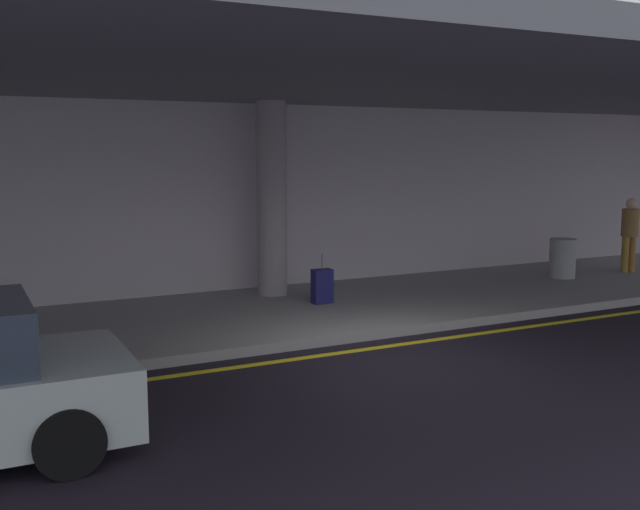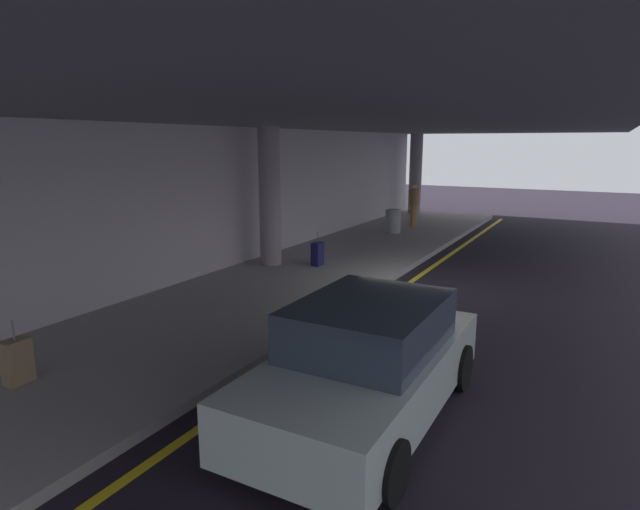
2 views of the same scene
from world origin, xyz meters
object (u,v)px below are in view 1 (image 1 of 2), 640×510
traveler_with_luggage (630,230)px  suitcase_upright_secondary (322,286)px  trash_bin_steel (562,258)px  support_column_left_mid (272,199)px

traveler_with_luggage → suitcase_upright_secondary: (-7.77, 0.04, -0.65)m
traveler_with_luggage → trash_bin_steel: 1.94m
support_column_left_mid → traveler_with_luggage: (8.24, -1.23, -0.86)m
traveler_with_luggage → trash_bin_steel: traveler_with_luggage is taller
suitcase_upright_secondary → trash_bin_steel: size_ratio=1.06×
traveler_with_luggage → suitcase_upright_secondary: 7.79m
support_column_left_mid → trash_bin_steel: 6.62m
support_column_left_mid → trash_bin_steel: (6.38, -1.09, -1.40)m
trash_bin_steel → suitcase_upright_secondary: bearing=-179.0°
support_column_left_mid → suitcase_upright_secondary: bearing=-68.3°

